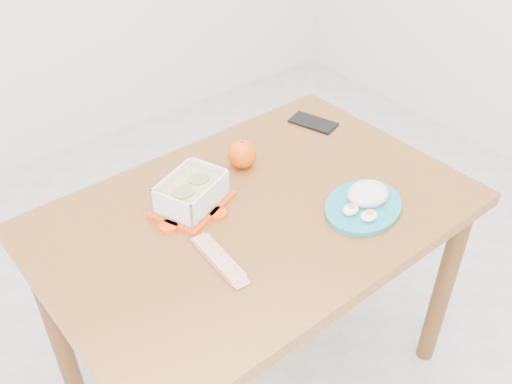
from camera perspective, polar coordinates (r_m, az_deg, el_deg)
ground at (r=2.21m, az=2.84°, el=-14.48°), size 3.50×3.50×0.00m
dining_table at (r=1.64m, az=0.00°, el=-4.48°), size 1.19×0.81×0.75m
food_container at (r=1.57m, az=-6.43°, el=-0.12°), size 0.25×0.23×0.09m
orange_fruit at (r=1.71m, az=-1.39°, el=3.80°), size 0.09×0.09×0.09m
rice_plate at (r=1.59m, az=10.85°, el=-0.86°), size 0.31×0.31×0.07m
candy_bar at (r=1.42m, az=-3.70°, el=-6.67°), size 0.05×0.18×0.02m
smartphone at (r=1.95m, az=5.73°, el=6.91°), size 0.13×0.17×0.01m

